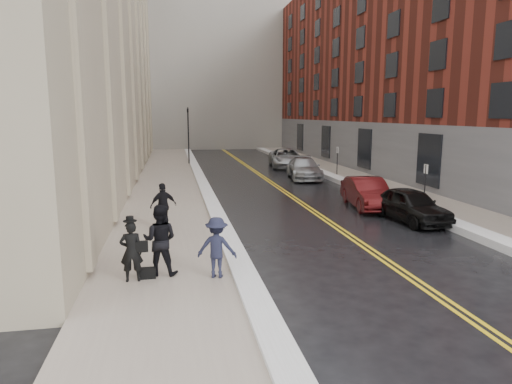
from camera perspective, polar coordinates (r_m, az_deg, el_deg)
name	(u,v)px	position (r m, az deg, el deg)	size (l,w,h in m)	color
ground	(321,277)	(13.44, 8.09, -10.42)	(160.00, 160.00, 0.00)	black
sidewalk_left	(167,189)	(28.31, -11.12, 0.33)	(4.00, 64.00, 0.15)	gray
sidewalk_right	(374,183)	(31.19, 14.52, 1.05)	(3.00, 64.00, 0.15)	gray
lane_stripe_a	(276,187)	(29.05, 2.58, 0.59)	(0.12, 64.00, 0.01)	gold
lane_stripe_b	(280,187)	(29.10, 3.04, 0.61)	(0.12, 64.00, 0.01)	gold
snow_ridge_left	(204,187)	(28.36, -6.48, 0.58)	(0.70, 60.80, 0.26)	white
snow_ridge_right	(347,183)	(30.45, 11.36, 1.11)	(0.85, 60.80, 0.30)	white
building_right	(439,59)	(41.31, 21.96, 15.14)	(14.00, 50.00, 18.00)	maroon
tower_far_right	(278,8)	(81.89, 2.78, 21.97)	(22.00, 18.00, 44.00)	slate
traffic_signal	(188,131)	(42.00, -8.46, 7.54)	(0.18, 0.15, 5.20)	black
parking_sign_near	(425,182)	(23.50, 20.38, 1.16)	(0.06, 0.35, 2.23)	black
parking_sign_far	(337,159)	(34.27, 10.13, 4.13)	(0.06, 0.35, 2.23)	black
car_black	(411,205)	(20.79, 18.78, -1.55)	(1.72, 4.28, 1.46)	black
car_maroon	(367,193)	(23.27, 13.72, -0.10)	(1.59, 4.55, 1.50)	#460C0D
car_silver_near	(304,168)	(32.98, 6.01, 2.96)	(2.11, 5.19, 1.51)	#93969A
car_silver_far	(286,158)	(39.92, 3.81, 4.25)	(2.71, 5.88, 1.63)	#A4A8AD
pedestrian_main	(131,251)	(12.74, -15.32, -7.17)	(0.61, 0.40, 1.66)	black
pedestrian_a	(160,240)	(13.04, -11.92, -5.88)	(0.97, 0.75, 1.99)	black
pedestrian_b	(217,247)	(12.64, -4.92, -6.91)	(1.09, 0.63, 1.69)	black
pedestrian_c	(163,206)	(18.31, -11.50, -1.68)	(1.05, 0.44, 1.80)	black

